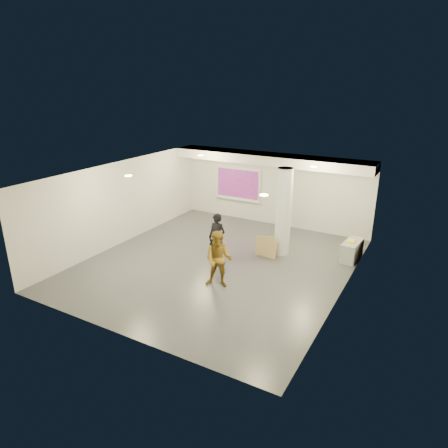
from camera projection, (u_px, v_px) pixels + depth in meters
The scene contains 19 objects.
floor at pixel (218, 263), 13.07m from camera, with size 8.00×9.00×0.01m, color #393C40.
ceiling at pixel (218, 173), 12.07m from camera, with size 8.00×9.00×0.01m, color white.
wall_back at pixel (273, 189), 16.27m from camera, with size 8.00×0.01×3.00m, color silver.
wall_front at pixel (116, 278), 8.88m from camera, with size 8.00×0.01×3.00m, color silver.
wall_left at pixel (122, 203), 14.42m from camera, with size 0.01×9.00×3.00m, color silver.
wall_right at pixel (346, 244), 10.72m from camera, with size 0.01×9.00×3.00m, color silver.
soffit_band at pixel (269, 159), 15.37m from camera, with size 8.00×1.10×0.36m, color silver.
downlight_nw at pixel (201, 156), 15.14m from camera, with size 0.22×0.22×0.02m, color #FFE985.
downlight_ne at pixel (314, 167), 13.11m from camera, with size 0.22×0.22×0.02m, color #FFE985.
downlight_sw at pixel (128, 176), 11.86m from camera, with size 0.22×0.22×0.02m, color #FFE985.
downlight_se at pixel (264, 195), 9.83m from camera, with size 0.22×0.22×0.02m, color #FFE985.
column at pixel (283, 212), 13.36m from camera, with size 0.52×0.52×3.00m, color silver.
projection_screen at pixel (238, 184), 16.96m from camera, with size 2.10×0.13×1.42m.
credenza at pixel (352, 250), 13.27m from camera, with size 0.47×1.12×0.65m, color #989A9D.
postit_pad at pixel (351, 241), 13.14m from camera, with size 0.23×0.32×0.03m, color #FDF818.
cardboard_back at pixel (265, 246), 13.58m from camera, with size 0.62×0.06×0.68m, color #A28551.
cardboard_front at pixel (269, 249), 13.46m from camera, with size 0.55×0.05×0.60m, color #A28551.
woman at pixel (217, 238), 12.99m from camera, with size 0.60×0.39×1.63m, color black.
man at pixel (219, 259), 11.37m from camera, with size 0.82×0.64×1.68m, color olive.
Camera 1 is at (6.00, -10.26, 5.60)m, focal length 32.00 mm.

